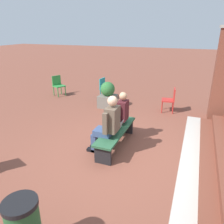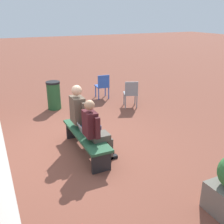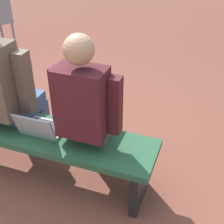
{
  "view_description": "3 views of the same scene",
  "coord_description": "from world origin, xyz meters",
  "views": [
    {
      "loc": [
        4.12,
        1.44,
        2.72
      ],
      "look_at": [
        -0.71,
        -0.45,
        0.73
      ],
      "focal_mm": 35.0,
      "sensor_mm": 36.0,
      "label": 1
    },
    {
      "loc": [
        -4.98,
        1.44,
        2.76
      ],
      "look_at": [
        -0.57,
        -0.68,
        0.92
      ],
      "focal_mm": 42.0,
      "sensor_mm": 36.0,
      "label": 2
    },
    {
      "loc": [
        -1.49,
        1.44,
        1.89
      ],
      "look_at": [
        -0.84,
        -0.36,
        0.64
      ],
      "focal_mm": 50.0,
      "sensor_mm": 36.0,
      "label": 3
    }
  ],
  "objects": [
    {
      "name": "ground_plane",
      "position": [
        0.0,
        0.0,
        0.0
      ],
      "size": [
        60.0,
        60.0,
        0.0
      ],
      "primitive_type": "plane",
      "color": "brown"
    },
    {
      "name": "bench",
      "position": [
        -0.32,
        -0.19,
        0.35
      ],
      "size": [
        1.8,
        0.44,
        0.45
      ],
      "color": "#285638",
      "rests_on": "ground"
    },
    {
      "name": "person_student",
      "position": [
        -0.7,
        -0.25,
        0.69
      ],
      "size": [
        0.51,
        0.64,
        1.28
      ],
      "color": "#4C473D",
      "rests_on": "ground"
    },
    {
      "name": "person_adult",
      "position": [
        0.02,
        -0.26,
        0.74
      ],
      "size": [
        0.57,
        0.72,
        1.39
      ],
      "color": "#384C75",
      "rests_on": "ground"
    },
    {
      "name": "laptop",
      "position": [
        -0.33,
        -0.18,
        0.5
      ],
      "size": [
        0.32,
        0.29,
        0.21
      ],
      "color": "#9EA0A5",
      "rests_on": "bench"
    },
    {
      "name": "plastic_chair_near_bench_left",
      "position": [
        1.8,
        -2.46,
        0.48
      ],
      "size": [
        0.54,
        0.54,
        0.84
      ],
      "color": "gray",
      "rests_on": "ground"
    },
    {
      "name": "plastic_chair_far_right",
      "position": [
        3.0,
        -2.04,
        0.48
      ],
      "size": [
        0.46,
        0.46,
        0.84
      ],
      "color": "#2D56B7",
      "rests_on": "ground"
    },
    {
      "name": "litter_bin",
      "position": [
        2.68,
        -0.26,
        0.43
      ],
      "size": [
        0.42,
        0.42,
        0.86
      ],
      "color": "#23562D",
      "rests_on": "ground"
    }
  ]
}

